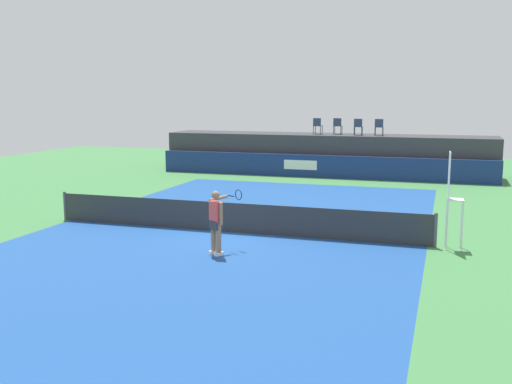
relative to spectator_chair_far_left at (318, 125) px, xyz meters
name	(u,v)px	position (x,y,z in m)	size (l,w,h in m)	color
ground_plane	(260,215)	(0.53, -12.21, -2.69)	(48.00, 48.00, 0.00)	#3D7A42
court_inner	(232,232)	(0.53, -15.21, -2.69)	(12.00, 22.00, 0.00)	#1C478C
sponsor_wall	(320,166)	(0.52, -1.71, -2.09)	(18.00, 0.22, 1.20)	navy
spectator_platform	(327,154)	(0.53, 0.09, -1.59)	(18.00, 2.80, 2.20)	#38383D
spectator_chair_far_left	(318,125)	(0.00, 0.00, 0.00)	(0.46, 0.46, 0.89)	#2D3D56
spectator_chair_left	(338,125)	(1.08, 0.24, 0.00)	(0.44, 0.44, 0.89)	#2D3D56
spectator_chair_center	(358,126)	(2.29, -0.27, 0.00)	(0.46, 0.46, 0.89)	#2D3D56
spectator_chair_right	(379,126)	(3.39, -0.27, 0.00)	(0.46, 0.46, 0.89)	#2D3D56
umpire_chair	(452,193)	(7.12, -15.22, -1.11)	(0.47, 0.47, 2.76)	white
tennis_net	(232,218)	(0.53, -15.21, -2.22)	(12.40, 0.02, 0.95)	#2D2D2D
net_post_near	(65,206)	(-5.67, -15.21, -2.19)	(0.10, 0.10, 1.00)	#4C4C51
net_post_far	(435,230)	(6.73, -15.21, -2.19)	(0.10, 0.10, 1.00)	#4C4C51
tennis_player	(217,220)	(1.08, -17.88, -1.73)	(0.71, 1.26, 1.77)	white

